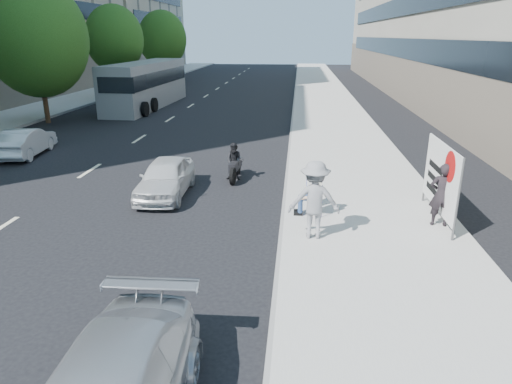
# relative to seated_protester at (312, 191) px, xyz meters

# --- Properties ---
(ground) EXTENTS (160.00, 160.00, 0.00)m
(ground) POSITION_rel_seated_protester_xyz_m (-2.29, -3.70, -0.87)
(ground) COLOR black
(ground) RESTS_ON ground
(near_sidewalk) EXTENTS (5.00, 120.00, 0.15)m
(near_sidewalk) POSITION_rel_seated_protester_xyz_m (1.71, 16.30, -0.80)
(near_sidewalk) COLOR #AAA79F
(near_sidewalk) RESTS_ON ground
(far_sidewalk) EXTENTS (4.50, 120.00, 0.15)m
(far_sidewalk) POSITION_rel_seated_protester_xyz_m (-19.04, 16.30, -0.80)
(far_sidewalk) COLOR #AAA79F
(far_sidewalk) RESTS_ON ground
(tree_far_c) EXTENTS (6.00, 6.00, 8.47)m
(tree_far_c) POSITION_rel_seated_protester_xyz_m (-15.99, 14.30, 4.15)
(tree_far_c) COLOR #382616
(tree_far_c) RESTS_ON ground
(tree_far_d) EXTENTS (4.80, 4.80, 7.65)m
(tree_far_d) POSITION_rel_seated_protester_xyz_m (-15.99, 26.30, 4.01)
(tree_far_d) COLOR #382616
(tree_far_d) RESTS_ON ground
(tree_far_e) EXTENTS (5.40, 5.40, 7.89)m
(tree_far_e) POSITION_rel_seated_protester_xyz_m (-15.99, 40.30, 3.91)
(tree_far_e) COLOR #382616
(tree_far_e) RESTS_ON ground
(seated_protester) EXTENTS (0.83, 1.12, 1.31)m
(seated_protester) POSITION_rel_seated_protester_xyz_m (0.00, 0.00, 0.00)
(seated_protester) COLOR navy
(seated_protester) RESTS_ON near_sidewalk
(jogger) EXTENTS (1.35, 0.80, 2.06)m
(jogger) POSITION_rel_seated_protester_xyz_m (0.01, -1.60, 0.31)
(jogger) COLOR gray
(jogger) RESTS_ON near_sidewalk
(pedestrian_woman) EXTENTS (0.69, 0.49, 1.78)m
(pedestrian_woman) POSITION_rel_seated_protester_xyz_m (3.51, -0.50, 0.17)
(pedestrian_woman) COLOR black
(pedestrian_woman) RESTS_ON near_sidewalk
(protest_banner) EXTENTS (0.08, 3.06, 2.20)m
(protest_banner) POSITION_rel_seated_protester_xyz_m (3.58, -0.01, 0.53)
(protest_banner) COLOR #4C4C4C
(protest_banner) RESTS_ON near_sidewalk
(white_sedan_near) EXTENTS (1.58, 3.74, 1.26)m
(white_sedan_near) POSITION_rel_seated_protester_xyz_m (-4.87, 1.69, -0.24)
(white_sedan_near) COLOR silver
(white_sedan_near) RESTS_ON ground
(white_sedan_mid) EXTENTS (1.80, 3.96, 1.26)m
(white_sedan_mid) POSITION_rel_seated_protester_xyz_m (-12.68, 6.42, -0.24)
(white_sedan_mid) COLOR beige
(white_sedan_mid) RESTS_ON ground
(motorcycle) EXTENTS (0.74, 2.05, 1.42)m
(motorcycle) POSITION_rel_seated_protester_xyz_m (-2.78, 3.67, -0.24)
(motorcycle) COLOR black
(motorcycle) RESTS_ON ground
(bus) EXTENTS (3.04, 12.14, 3.30)m
(bus) POSITION_rel_seated_protester_xyz_m (-11.93, 21.61, 0.76)
(bus) COLOR gray
(bus) RESTS_ON ground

